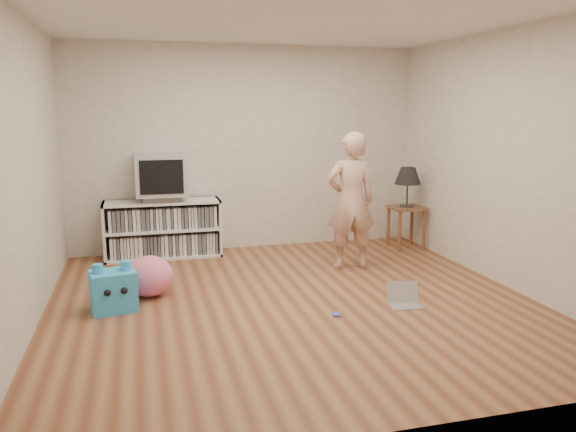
# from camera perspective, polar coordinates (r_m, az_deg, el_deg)

# --- Properties ---
(ground) EXTENTS (4.50, 4.50, 0.00)m
(ground) POSITION_cam_1_polar(r_m,az_deg,el_deg) (5.39, 0.50, -8.70)
(ground) COLOR brown
(ground) RESTS_ON ground
(walls) EXTENTS (4.52, 4.52, 2.60)m
(walls) POSITION_cam_1_polar(r_m,az_deg,el_deg) (5.10, 0.52, 5.19)
(walls) COLOR beige
(walls) RESTS_ON ground
(ceiling) EXTENTS (4.50, 4.50, 0.01)m
(ceiling) POSITION_cam_1_polar(r_m,az_deg,el_deg) (5.14, 0.55, 19.77)
(ceiling) COLOR white
(ceiling) RESTS_ON walls
(media_unit) EXTENTS (1.40, 0.45, 0.70)m
(media_unit) POSITION_cam_1_polar(r_m,az_deg,el_deg) (7.09, -12.58, -1.25)
(media_unit) COLOR white
(media_unit) RESTS_ON ground
(dvd_deck) EXTENTS (0.45, 0.35, 0.07)m
(dvd_deck) POSITION_cam_1_polar(r_m,az_deg,el_deg) (7.00, -12.71, 1.81)
(dvd_deck) COLOR gray
(dvd_deck) RESTS_ON media_unit
(crt_tv) EXTENTS (0.60, 0.53, 0.50)m
(crt_tv) POSITION_cam_1_polar(r_m,az_deg,el_deg) (6.96, -12.80, 4.12)
(crt_tv) COLOR #A9A9AF
(crt_tv) RESTS_ON dvd_deck
(side_table) EXTENTS (0.42, 0.42, 0.55)m
(side_table) POSITION_cam_1_polar(r_m,az_deg,el_deg) (7.48, 11.92, -0.07)
(side_table) COLOR brown
(side_table) RESTS_ON ground
(table_lamp) EXTENTS (0.34, 0.34, 0.52)m
(table_lamp) POSITION_cam_1_polar(r_m,az_deg,el_deg) (7.40, 12.08, 3.92)
(table_lamp) COLOR #333333
(table_lamp) RESTS_ON side_table
(person) EXTENTS (0.59, 0.41, 1.56)m
(person) POSITION_cam_1_polar(r_m,az_deg,el_deg) (6.37, 6.39, 1.52)
(person) COLOR #D8AB94
(person) RESTS_ON ground
(laptop) EXTENTS (0.33, 0.27, 0.21)m
(laptop) POSITION_cam_1_polar(r_m,az_deg,el_deg) (5.40, 11.72, -8.25)
(laptop) COLOR silver
(laptop) RESTS_ON ground
(playing_cards) EXTENTS (0.08, 0.10, 0.02)m
(playing_cards) POSITION_cam_1_polar(r_m,az_deg,el_deg) (5.06, 4.94, -9.95)
(playing_cards) COLOR #4555B9
(playing_cards) RESTS_ON ground
(plush_blue) EXTENTS (0.44, 0.38, 0.45)m
(plush_blue) POSITION_cam_1_polar(r_m,az_deg,el_deg) (5.34, -17.32, -7.22)
(plush_blue) COLOR #2EA1EB
(plush_blue) RESTS_ON ground
(plush_pink) EXTENTS (0.54, 0.54, 0.40)m
(plush_pink) POSITION_cam_1_polar(r_m,az_deg,el_deg) (5.66, -13.93, -5.94)
(plush_pink) COLOR pink
(plush_pink) RESTS_ON ground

